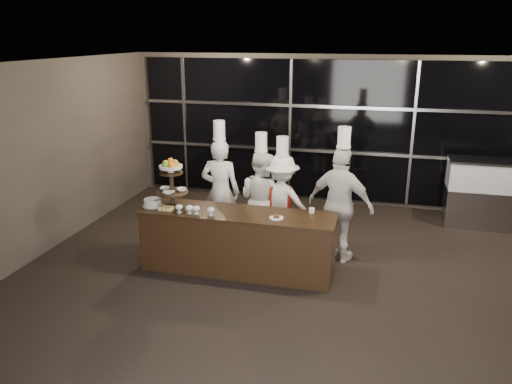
% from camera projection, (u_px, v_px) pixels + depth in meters
% --- Properties ---
extents(room, '(10.00, 10.00, 10.00)m').
position_uv_depth(room, '(315.00, 216.00, 5.35)').
color(room, black).
rests_on(room, ground).
extents(window_wall, '(8.60, 0.10, 2.80)m').
position_uv_depth(window_wall, '(350.00, 132.00, 9.90)').
color(window_wall, black).
rests_on(window_wall, ground).
extents(buffet_counter, '(2.84, 0.74, 0.92)m').
position_uv_depth(buffet_counter, '(238.00, 241.00, 7.30)').
color(buffet_counter, black).
rests_on(buffet_counter, ground).
extents(display_stand, '(0.48, 0.48, 0.74)m').
position_uv_depth(display_stand, '(171.00, 179.00, 7.28)').
color(display_stand, black).
rests_on(display_stand, buffet_counter).
extents(compotes, '(0.59, 0.11, 0.12)m').
position_uv_depth(compotes, '(194.00, 209.00, 7.08)').
color(compotes, silver).
rests_on(compotes, buffet_counter).
extents(layer_cake, '(0.30, 0.30, 0.11)m').
position_uv_depth(layer_cake, '(153.00, 203.00, 7.41)').
color(layer_cake, white).
rests_on(layer_cake, buffet_counter).
extents(pastry_squares, '(0.19, 0.13, 0.05)m').
position_uv_depth(pastry_squares, '(166.00, 208.00, 7.25)').
color(pastry_squares, '#F4D677').
rests_on(pastry_squares, buffet_counter).
extents(small_plate, '(0.20, 0.20, 0.05)m').
position_uv_depth(small_plate, '(276.00, 217.00, 6.93)').
color(small_plate, white).
rests_on(small_plate, buffet_counter).
extents(chef_cup, '(0.08, 0.08, 0.07)m').
position_uv_depth(chef_cup, '(312.00, 210.00, 7.14)').
color(chef_cup, white).
rests_on(chef_cup, buffet_counter).
extents(display_case, '(1.43, 0.63, 1.24)m').
position_uv_depth(display_case, '(488.00, 190.00, 8.96)').
color(display_case, '#A5A5AA').
rests_on(display_case, ground).
extents(chef_a, '(0.66, 0.45, 2.07)m').
position_uv_depth(chef_a, '(220.00, 191.00, 8.20)').
color(chef_a, silver).
rests_on(chef_a, ground).
extents(chef_b, '(0.96, 0.87, 1.89)m').
position_uv_depth(chef_b, '(261.00, 198.00, 8.14)').
color(chef_b, white).
rests_on(chef_b, ground).
extents(chef_c, '(1.07, 0.70, 1.85)m').
position_uv_depth(chef_c, '(282.00, 201.00, 8.06)').
color(chef_c, white).
rests_on(chef_c, ground).
extents(chef_d, '(1.14, 0.76, 2.09)m').
position_uv_depth(chef_d, '(341.00, 204.00, 7.53)').
color(chef_d, silver).
rests_on(chef_d, ground).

